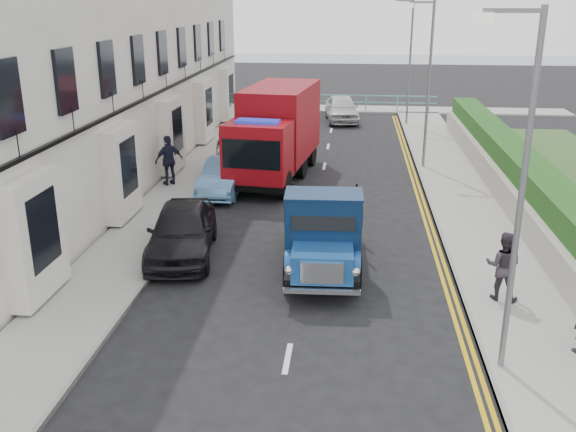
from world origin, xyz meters
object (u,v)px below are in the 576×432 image
object	(u,v)px
lamp_mid	(426,76)
red_lorry	(276,131)
bedford_lorry	(323,239)
parked_car_front	(182,231)
lamp_near	(517,179)
lamp_far	(408,55)

from	to	relation	value
lamp_mid	red_lorry	xyz separation A→B (m)	(-6.07, -2.04, -2.04)
lamp_mid	bedford_lorry	size ratio (longest dim) A/B	1.39
lamp_mid	parked_car_front	distance (m)	13.62
bedford_lorry	parked_car_front	world-z (taller)	bedford_lorry
lamp_near	lamp_mid	size ratio (longest dim) A/B	1.00
lamp_far	bedford_lorry	world-z (taller)	lamp_far
parked_car_front	lamp_mid	bearing A→B (deg)	46.32
lamp_mid	bedford_lorry	distance (m)	12.70
lamp_near	bedford_lorry	size ratio (longest dim) A/B	1.39
lamp_mid	red_lorry	distance (m)	6.72
lamp_far	red_lorry	distance (m)	13.64
lamp_near	lamp_mid	bearing A→B (deg)	90.00
lamp_near	red_lorry	xyz separation A→B (m)	(-6.07, 13.96, -2.04)
lamp_near	lamp_far	size ratio (longest dim) A/B	1.00
lamp_far	red_lorry	size ratio (longest dim) A/B	0.97
lamp_mid	red_lorry	size ratio (longest dim) A/B	0.97
lamp_far	parked_car_front	bearing A→B (deg)	-110.59
lamp_near	red_lorry	bearing A→B (deg)	113.50
lamp_mid	bedford_lorry	world-z (taller)	lamp_mid
lamp_far	lamp_mid	bearing A→B (deg)	-90.00
lamp_near	red_lorry	size ratio (longest dim) A/B	0.97
lamp_mid	lamp_far	bearing A→B (deg)	90.00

